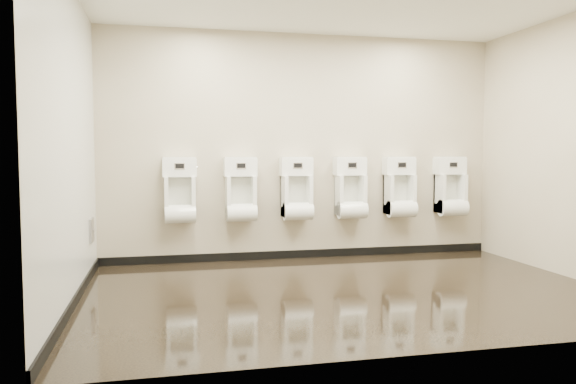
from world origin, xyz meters
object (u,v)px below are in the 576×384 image
object	(u,v)px
urinal_1	(241,194)
urinal_3	(351,192)
urinal_4	(400,192)
urinal_5	(451,191)
urinal_2	(297,193)
urinal_0	(180,195)
access_panel	(92,230)

from	to	relation	value
urinal_1	urinal_3	bearing A→B (deg)	0.00
urinal_4	urinal_5	distance (m)	0.72
urinal_2	urinal_1	bearing A→B (deg)	180.00
urinal_0	urinal_5	xyz separation A→B (m)	(3.50, 0.00, 0.00)
urinal_0	urinal_4	distance (m)	2.78
urinal_1	urinal_4	xyz separation A→B (m)	(2.06, 0.00, 0.00)
urinal_1	urinal_2	distance (m)	0.70
access_panel	urinal_2	xyz separation A→B (m)	(2.36, 0.42, 0.33)
urinal_1	urinal_5	distance (m)	2.78
urinal_3	urinal_4	distance (m)	0.67
access_panel	urinal_1	distance (m)	1.75
access_panel	urinal_2	bearing A→B (deg)	9.96
urinal_3	urinal_2	bearing A→B (deg)	180.00
access_panel	urinal_2	distance (m)	2.42
urinal_2	urinal_5	size ratio (longest dim) A/B	1.00
urinal_0	urinal_1	xyz separation A→B (m)	(0.72, 0.00, 0.00)
urinal_0	urinal_2	world-z (taller)	same
urinal_1	urinal_2	xyz separation A→B (m)	(0.70, 0.00, 0.00)
urinal_4	urinal_5	xyz separation A→B (m)	(0.72, 0.00, 0.00)
urinal_1	urinal_3	xyz separation A→B (m)	(1.39, 0.00, 0.00)
access_panel	urinal_3	distance (m)	3.11
urinal_2	urinal_4	size ratio (longest dim) A/B	1.00
access_panel	urinal_0	world-z (taller)	urinal_0
urinal_5	access_panel	bearing A→B (deg)	-174.66
urinal_4	urinal_1	bearing A→B (deg)	180.00
urinal_0	urinal_1	distance (m)	0.72
urinal_2	urinal_3	distance (m)	0.70
urinal_0	urinal_4	xyz separation A→B (m)	(2.78, 0.00, 0.00)
urinal_2	urinal_4	xyz separation A→B (m)	(1.36, 0.00, 0.00)
access_panel	urinal_3	xyz separation A→B (m)	(3.06, 0.42, 0.33)
urinal_3	urinal_5	xyz separation A→B (m)	(1.38, 0.00, 0.00)
urinal_2	urinal_3	bearing A→B (deg)	0.00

